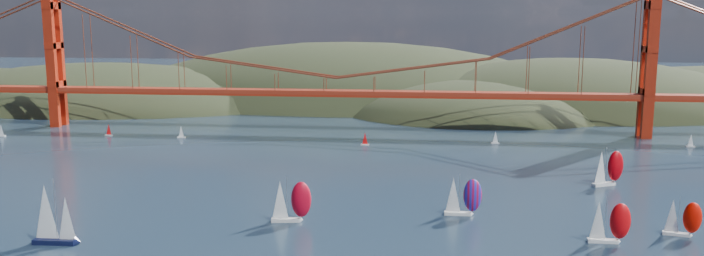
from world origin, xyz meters
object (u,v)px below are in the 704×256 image
Objects in this scene: racer_0 at (290,200)px; racer_rwb at (462,196)px; sloop_navy at (52,215)px; racer_1 at (609,221)px; racer_2 at (682,217)px; racer_3 at (608,167)px.

racer_rwb is at bearing 5.56° from racer_0.
sloop_navy reaches higher than racer_0.
racer_2 is (16.91, 6.53, -0.52)m from racer_1.
racer_0 reaches higher than racer_rwb.
racer_3 is at bearing 77.53° from racer_1.
racer_1 is (69.33, -6.92, -0.43)m from racer_0.
racer_2 is 0.86× the size of racer_rwb.
sloop_navy reaches higher than racer_3.
sloop_navy is 50.66m from racer_0.
racer_3 is at bearing 24.63° from sloop_navy.
racer_0 is at bearing 22.27° from sloop_navy.
racer_1 is 0.97× the size of racer_rwb.
racer_2 is 0.80× the size of racer_3.
sloop_navy is at bearing -172.09° from racer_1.
racer_1 reaches higher than racer_2.
racer_3 reaches higher than racer_1.
racer_rwb is (39.74, 9.76, -0.29)m from racer_0.
racer_1 is at bearing 4.81° from sloop_navy.
racer_2 is (86.24, -0.39, -0.95)m from racer_0.
racer_3 reaches higher than racer_2.
sloop_navy is at bearing -157.22° from racer_2.
sloop_navy is 1.61× the size of racer_2.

